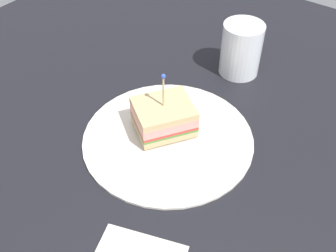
{
  "coord_description": "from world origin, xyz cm",
  "views": [
    {
      "loc": [
        -26.16,
        35.43,
        45.04
      ],
      "look_at": [
        0.0,
        0.0,
        2.82
      ],
      "focal_mm": 42.32,
      "sensor_mm": 36.0,
      "label": 1
    }
  ],
  "objects": [
    {
      "name": "plate",
      "position": [
        0.0,
        0.0,
        0.41
      ],
      "size": [
        27.01,
        27.01,
        0.82
      ],
      "primitive_type": "cylinder",
      "color": "silver",
      "rests_on": "ground_plane"
    },
    {
      "name": "ground_plane",
      "position": [
        0.0,
        0.0,
        -1.0
      ],
      "size": [
        117.28,
        117.28,
        2.0
      ],
      "primitive_type": "cube",
      "color": "black"
    },
    {
      "name": "sandwich_half_center",
      "position": [
        1.59,
        -1.01,
        3.18
      ],
      "size": [
        11.19,
        11.55,
        10.55
      ],
      "color": "tan",
      "rests_on": "plate"
    },
    {
      "name": "drink_glass",
      "position": [
        -0.49,
        -22.65,
        4.3
      ],
      "size": [
        7.47,
        7.47,
        9.89
      ],
      "color": "beige",
      "rests_on": "ground_plane"
    }
  ]
}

